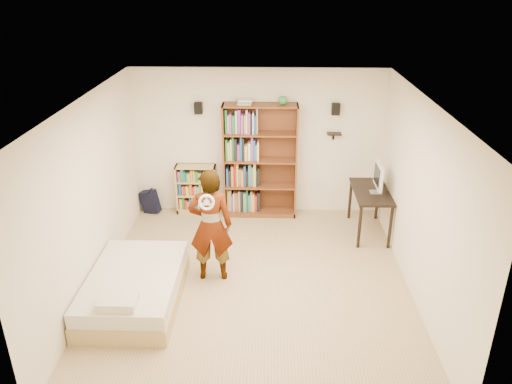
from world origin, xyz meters
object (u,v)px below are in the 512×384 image
daybed (134,284)px  person (211,226)px  tall_bookshelf (260,162)px  low_bookshelf (196,189)px  computer_desk (369,212)px

daybed → person: 1.32m
tall_bookshelf → low_bookshelf: tall_bookshelf is taller
low_bookshelf → daybed: (-0.47, -2.84, -0.19)m
computer_desk → person: bearing=-150.1°
low_bookshelf → daybed: 2.88m
computer_desk → daybed: bearing=-149.3°
tall_bookshelf → computer_desk: bearing=-19.5°
tall_bookshelf → low_bookshelf: 1.33m
computer_desk → daybed: computer_desk is taller
low_bookshelf → computer_desk: 3.18m
daybed → tall_bookshelf: bearing=59.2°
computer_desk → low_bookshelf: bearing=166.8°
person → computer_desk: bearing=-153.8°
daybed → computer_desk: bearing=30.7°
low_bookshelf → person: size_ratio=0.54×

